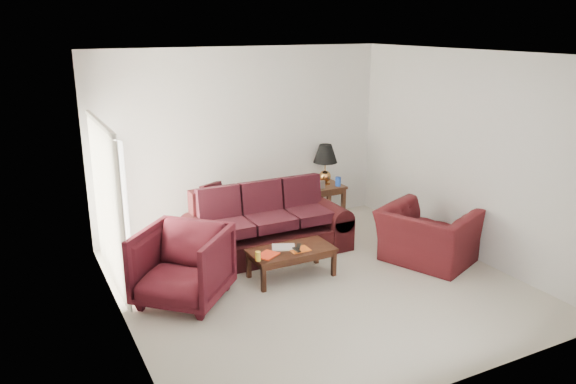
# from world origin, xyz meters

# --- Properties ---
(floor) EXTENTS (5.00, 5.00, 0.00)m
(floor) POSITION_xyz_m (0.00, 0.00, 0.00)
(floor) COLOR beige
(floor) RESTS_ON ground
(blinds) EXTENTS (0.10, 2.00, 2.16)m
(blinds) POSITION_xyz_m (-2.42, 1.30, 1.08)
(blinds) COLOR silver
(blinds) RESTS_ON ground
(sofa) EXTENTS (2.54, 1.25, 1.01)m
(sofa) POSITION_xyz_m (-0.15, 1.22, 0.50)
(sofa) COLOR black
(sofa) RESTS_ON ground
(throw_pillow) EXTENTS (0.43, 0.34, 0.40)m
(throw_pillow) POSITION_xyz_m (-0.69, 2.12, 0.74)
(throw_pillow) COLOR black
(throw_pillow) RESTS_ON sofa
(end_table) EXTENTS (0.64, 0.64, 0.64)m
(end_table) POSITION_xyz_m (1.38, 2.15, 0.32)
(end_table) COLOR #5C2A1F
(end_table) RESTS_ON ground
(table_lamp) EXTENTS (0.47, 0.47, 0.70)m
(table_lamp) POSITION_xyz_m (1.42, 2.20, 1.00)
(table_lamp) COLOR #AE7236
(table_lamp) RESTS_ON end_table
(clock) EXTENTS (0.14, 0.05, 0.14)m
(clock) POSITION_xyz_m (1.21, 1.98, 0.71)
(clock) COLOR #B9B8BD
(clock) RESTS_ON end_table
(blue_canister) EXTENTS (0.12, 0.12, 0.16)m
(blue_canister) POSITION_xyz_m (1.55, 1.98, 0.72)
(blue_canister) COLOR navy
(blue_canister) RESTS_ON end_table
(picture_frame) EXTENTS (0.14, 0.17, 0.05)m
(picture_frame) POSITION_xyz_m (1.21, 2.34, 0.73)
(picture_frame) COLOR #BBBCC0
(picture_frame) RESTS_ON end_table
(floor_lamp) EXTENTS (0.32, 0.32, 1.75)m
(floor_lamp) POSITION_xyz_m (-2.11, 2.20, 0.87)
(floor_lamp) COLOR white
(floor_lamp) RESTS_ON ground
(armchair_left) EXTENTS (1.46, 1.46, 0.95)m
(armchair_left) POSITION_xyz_m (-1.73, 0.33, 0.48)
(armchair_left) COLOR #410F17
(armchair_left) RESTS_ON ground
(armchair_right) EXTENTS (1.48, 1.56, 0.80)m
(armchair_right) POSITION_xyz_m (1.76, -0.12, 0.40)
(armchair_right) COLOR #3D0E11
(armchair_right) RESTS_ON ground
(coffee_table) EXTENTS (1.29, 0.96, 0.41)m
(coffee_table) POSITION_xyz_m (-0.21, 0.34, 0.20)
(coffee_table) COLOR black
(coffee_table) RESTS_ON ground
(magazine_red) EXTENTS (0.36, 0.34, 0.02)m
(magazine_red) POSITION_xyz_m (-0.59, 0.28, 0.41)
(magazine_red) COLOR red
(magazine_red) RESTS_ON coffee_table
(magazine_white) EXTENTS (0.38, 0.34, 0.02)m
(magazine_white) POSITION_xyz_m (-0.28, 0.43, 0.41)
(magazine_white) COLOR silver
(magazine_white) RESTS_ON coffee_table
(magazine_orange) EXTENTS (0.27, 0.20, 0.02)m
(magazine_orange) POSITION_xyz_m (-0.13, 0.26, 0.41)
(magazine_orange) COLOR #CD5718
(magazine_orange) RESTS_ON coffee_table
(remote_a) EXTENTS (0.05, 0.17, 0.02)m
(remote_a) POSITION_xyz_m (-0.19, 0.23, 0.43)
(remote_a) COLOR black
(remote_a) RESTS_ON coffee_table
(remote_b) EXTENTS (0.14, 0.18, 0.02)m
(remote_b) POSITION_xyz_m (-0.11, 0.31, 0.43)
(remote_b) COLOR black
(remote_b) RESTS_ON coffee_table
(yellow_glass) EXTENTS (0.09, 0.09, 0.12)m
(yellow_glass) POSITION_xyz_m (-0.77, 0.19, 0.47)
(yellow_glass) COLOR yellow
(yellow_glass) RESTS_ON coffee_table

